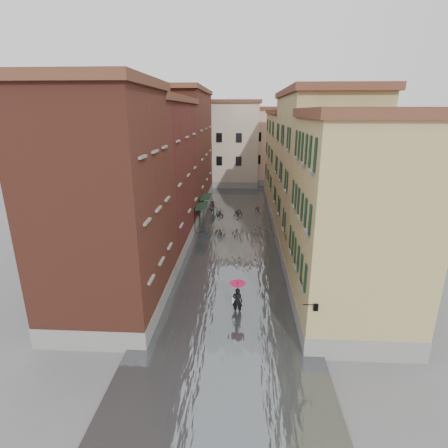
# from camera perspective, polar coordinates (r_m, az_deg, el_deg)

# --- Properties ---
(ground) EXTENTS (120.00, 120.00, 0.00)m
(ground) POSITION_cam_1_polar(r_m,az_deg,el_deg) (23.90, 0.84, -11.73)
(ground) COLOR slate
(ground) RESTS_ON ground
(floodwater) EXTENTS (10.00, 60.00, 0.20)m
(floodwater) POSITION_cam_1_polar(r_m,az_deg,el_deg) (35.74, 1.74, -1.22)
(floodwater) COLOR #51565A
(floodwater) RESTS_ON ground
(building_left_near) EXTENTS (6.00, 8.00, 13.00)m
(building_left_near) POSITION_cam_1_polar(r_m,az_deg,el_deg) (21.01, -18.78, 2.27)
(building_left_near) COLOR brown
(building_left_near) RESTS_ON ground
(building_left_mid) EXTENTS (6.00, 14.00, 12.50)m
(building_left_mid) POSITION_cam_1_polar(r_m,az_deg,el_deg) (31.27, -11.40, 7.31)
(building_left_mid) COLOR #5A271C
(building_left_mid) RESTS_ON ground
(building_left_far) EXTENTS (6.00, 16.00, 14.00)m
(building_left_far) POSITION_cam_1_polar(r_m,az_deg,el_deg) (45.69, -6.78, 11.76)
(building_left_far) COLOR brown
(building_left_far) RESTS_ON ground
(building_right_near) EXTENTS (6.00, 8.00, 11.50)m
(building_right_near) POSITION_cam_1_polar(r_m,az_deg,el_deg) (20.65, 20.46, -0.36)
(building_right_near) COLOR tan
(building_right_near) RESTS_ON ground
(building_right_mid) EXTENTS (6.00, 14.00, 13.00)m
(building_right_mid) POSITION_cam_1_polar(r_m,az_deg,el_deg) (30.85, 14.86, 7.40)
(building_right_mid) COLOR tan
(building_right_mid) RESTS_ON ground
(building_right_far) EXTENTS (6.00, 16.00, 11.50)m
(building_right_far) POSITION_cam_1_polar(r_m,az_deg,el_deg) (45.58, 11.17, 9.95)
(building_right_far) COLOR tan
(building_right_far) RESTS_ON ground
(building_end_cream) EXTENTS (12.00, 9.00, 13.00)m
(building_end_cream) POSITION_cam_1_polar(r_m,az_deg,el_deg) (59.12, -0.48, 12.77)
(building_end_cream) COLOR beige
(building_end_cream) RESTS_ON ground
(building_end_pink) EXTENTS (10.00, 9.00, 12.00)m
(building_end_pink) POSITION_cam_1_polar(r_m,az_deg,el_deg) (61.25, 8.27, 12.31)
(building_end_pink) COLOR #CA968E
(building_end_pink) RESTS_ON ground
(awning_near) EXTENTS (1.09, 3.23, 2.80)m
(awning_near) POSITION_cam_1_polar(r_m,az_deg,el_deg) (36.01, -3.75, 2.84)
(awning_near) COLOR black
(awning_near) RESTS_ON ground
(awning_far) EXTENTS (1.09, 3.10, 2.80)m
(awning_far) POSITION_cam_1_polar(r_m,az_deg,el_deg) (39.88, -3.06, 4.34)
(awning_far) COLOR black
(awning_far) RESTS_ON ground
(wall_lantern) EXTENTS (0.71, 0.22, 0.35)m
(wall_lantern) POSITION_cam_1_polar(r_m,az_deg,el_deg) (17.54, 14.66, -12.92)
(wall_lantern) COLOR black
(wall_lantern) RESTS_ON ground
(window_planters) EXTENTS (0.59, 8.25, 0.84)m
(window_planters) POSITION_cam_1_polar(r_m,az_deg,el_deg) (22.12, 11.59, -4.55)
(window_planters) COLOR brown
(window_planters) RESTS_ON ground
(pedestrian_main) EXTENTS (1.00, 1.00, 2.06)m
(pedestrian_main) POSITION_cam_1_polar(r_m,az_deg,el_deg) (21.49, 2.21, -11.52)
(pedestrian_main) COLOR black
(pedestrian_main) RESTS_ON ground
(pedestrian_far) EXTENTS (0.79, 0.62, 1.62)m
(pedestrian_far) POSITION_cam_1_polar(r_m,az_deg,el_deg) (41.82, -1.81, 2.66)
(pedestrian_far) COLOR black
(pedestrian_far) RESTS_ON ground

